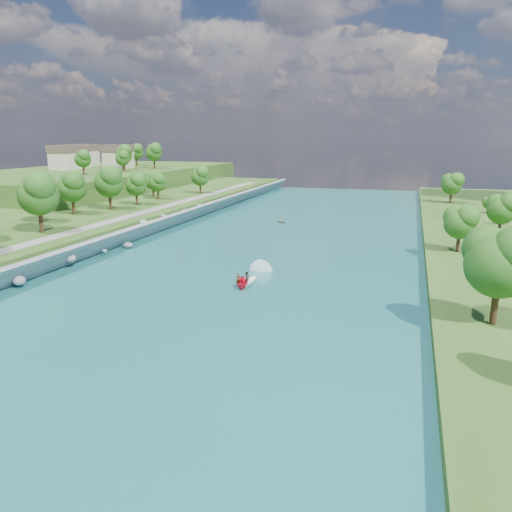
% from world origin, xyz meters
% --- Properties ---
extents(ground, '(260.00, 260.00, 0.00)m').
position_xyz_m(ground, '(0.00, 0.00, 0.00)').
color(ground, '#2D5119').
rests_on(ground, ground).
extents(river_water, '(55.00, 240.00, 0.10)m').
position_xyz_m(river_water, '(0.00, 20.00, 0.05)').
color(river_water, '#185E5C').
rests_on(river_water, ground).
extents(berm_west, '(45.00, 240.00, 3.50)m').
position_xyz_m(berm_west, '(-50.00, 20.00, 1.75)').
color(berm_west, '#2D5119').
rests_on(berm_west, ground).
extents(ridge_west, '(60.00, 120.00, 9.00)m').
position_xyz_m(ridge_west, '(-82.50, 95.00, 4.50)').
color(ridge_west, '#2D5119').
rests_on(ridge_west, ground).
extents(riprap_bank, '(5.00, 236.00, 4.45)m').
position_xyz_m(riprap_bank, '(-25.87, 18.93, 1.82)').
color(riprap_bank, slate).
rests_on(riprap_bank, ground).
extents(riverside_path, '(3.00, 200.00, 0.10)m').
position_xyz_m(riverside_path, '(-32.50, 20.00, 3.55)').
color(riverside_path, gray).
rests_on(riverside_path, berm_west).
extents(ridge_houses, '(29.50, 29.50, 8.40)m').
position_xyz_m(ridge_houses, '(-88.67, 100.00, 13.31)').
color(ridge_houses, beige).
rests_on(ridge_houses, ridge_west).
extents(trees_east, '(16.81, 137.97, 11.97)m').
position_xyz_m(trees_east, '(36.25, 23.12, 6.41)').
color(trees_east, '#264712').
rests_on(trees_east, berm_east).
extents(trees_ridge, '(21.45, 52.80, 10.63)m').
position_xyz_m(trees_ridge, '(-70.21, 97.33, 13.91)').
color(trees_ridge, '#264712').
rests_on(trees_ridge, ridge_west).
extents(motorboat, '(3.60, 18.66, 2.11)m').
position_xyz_m(motorboat, '(3.58, 3.85, 0.69)').
color(motorboat, red).
rests_on(motorboat, river_water).
extents(raft, '(3.80, 3.71, 1.49)m').
position_xyz_m(raft, '(-4.42, 54.66, 0.46)').
color(raft, gray).
rests_on(raft, river_water).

